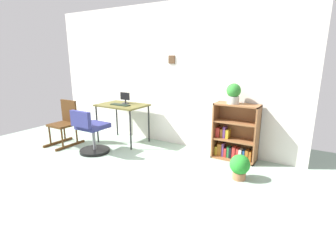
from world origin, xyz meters
The scene contains 10 objects.
ground_plane centered at (0.00, 0.00, 0.00)m, with size 6.24×6.24×0.00m, color #91AB98.
wall_back centered at (0.00, 2.15, 1.29)m, with size 5.20×0.12×2.57m.
desk centered at (-0.63, 1.66, 0.69)m, with size 0.91×0.64×0.75m.
monitor centered at (-0.63, 1.76, 0.86)m, with size 0.21×0.15×0.22m.
keyboard centered at (-0.60, 1.58, 0.76)m, with size 0.40×0.13×0.02m, color black.
office_chair centered at (-0.68, 0.89, 0.35)m, with size 0.52×0.55×0.78m.
rocking_chair centered at (-1.47, 0.99, 0.43)m, with size 0.42×0.64×0.84m.
bookshelf_low centered at (1.51, 1.95, 0.40)m, with size 0.70×0.30×0.92m.
potted_plant_on_shelf centered at (1.45, 1.90, 1.09)m, with size 0.22×0.22×0.32m.
potted_plant_floor centered at (1.81, 1.24, 0.19)m, with size 0.27×0.27×0.35m.
Camera 1 is at (2.69, -2.06, 1.63)m, focal length 27.75 mm.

